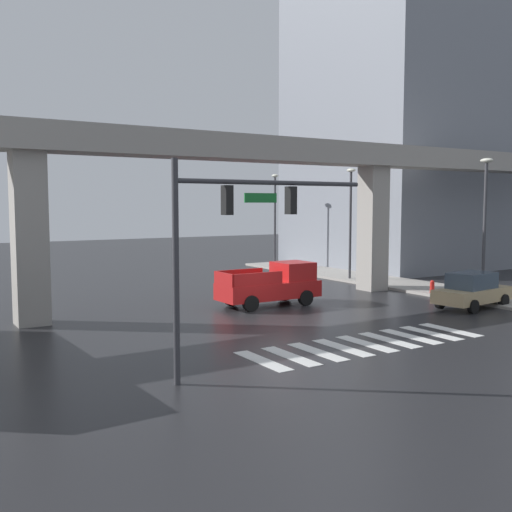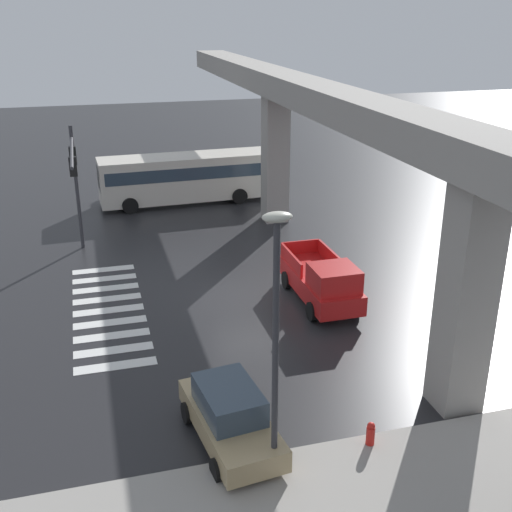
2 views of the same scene
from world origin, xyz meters
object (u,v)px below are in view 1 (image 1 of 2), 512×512
traffic_signal_mast (230,224)px  street_lamp_mid_block (351,210)px  fire_hydrant (432,288)px  street_lamp_near_corner (485,212)px  sedan_tan (472,290)px  street_lamp_far_north (275,209)px  pickup_truck (274,285)px

traffic_signal_mast → street_lamp_mid_block: bearing=40.6°
fire_hydrant → street_lamp_near_corner: bearing=-82.1°
street_lamp_mid_block → sedan_tan: bearing=-99.1°
sedan_tan → traffic_signal_mast: 16.18m
street_lamp_mid_block → street_lamp_far_north: same height
traffic_signal_mast → pickup_truck: bearing=50.6°
pickup_truck → street_lamp_far_north: street_lamp_far_north is taller
traffic_signal_mast → street_lamp_far_north: bearing=53.9°
street_lamp_far_north → pickup_truck: bearing=-123.8°
sedan_tan → street_lamp_near_corner: bearing=23.4°
street_lamp_near_corner → fire_hydrant: bearing=97.9°
pickup_truck → traffic_signal_mast: bearing=-129.4°
street_lamp_mid_block → traffic_signal_mast: bearing=-139.4°
sedan_tan → street_lamp_mid_block: size_ratio=0.62×
pickup_truck → street_lamp_near_corner: bearing=-27.7°
street_lamp_far_north → fire_hydrant: 16.57m
pickup_truck → street_lamp_near_corner: street_lamp_near_corner is taller
traffic_signal_mast → street_lamp_near_corner: street_lamp_near_corner is taller
pickup_truck → street_lamp_near_corner: size_ratio=0.71×
sedan_tan → traffic_signal_mast: traffic_signal_mast is taller
pickup_truck → street_lamp_mid_block: 11.31m
pickup_truck → fire_hydrant: pickup_truck is taller
traffic_signal_mast → street_lamp_far_north: street_lamp_far_north is taller
sedan_tan → traffic_signal_mast: bearing=-166.4°
street_lamp_far_north → street_lamp_near_corner: bearing=-90.0°
pickup_truck → sedan_tan: (7.63, -5.67, -0.14)m
pickup_truck → street_lamp_far_north: size_ratio=0.71×
traffic_signal_mast → street_lamp_far_north: (17.09, 23.42, 0.17)m
street_lamp_near_corner → street_lamp_far_north: 18.94m
street_lamp_mid_block → street_lamp_far_north: (0.00, 8.79, 0.00)m
pickup_truck → street_lamp_mid_block: size_ratio=0.71×
sedan_tan → fire_hydrant: sedan_tan is taller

